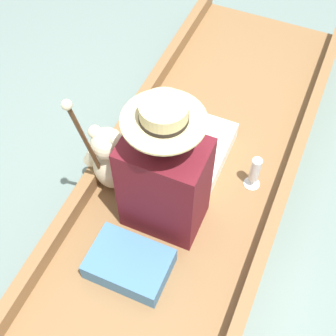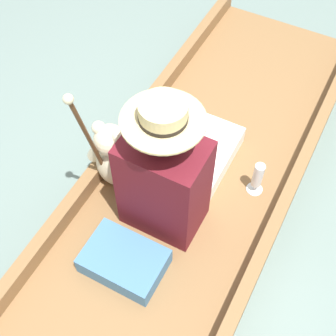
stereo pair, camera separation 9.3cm
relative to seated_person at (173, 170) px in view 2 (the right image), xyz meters
name	(u,v)px [view 2 (the right image)]	position (x,y,z in m)	size (l,w,h in m)	color
ground_plane	(188,204)	(0.04, 0.11, -0.43)	(16.00, 16.00, 0.00)	slate
punt_boat	(189,196)	(0.04, 0.11, -0.35)	(0.99, 3.09, 0.24)	brown
seat_cushion	(124,261)	(-0.04, -0.41, -0.23)	(0.36, 0.25, 0.11)	teal
seated_person	(173,170)	(0.00, 0.00, 0.00)	(0.37, 0.80, 0.80)	white
teddy_bear	(113,157)	(-0.32, -0.01, -0.09)	(0.30, 0.18, 0.43)	beige
wine_glass	(258,177)	(0.34, 0.27, -0.17)	(0.08, 0.08, 0.20)	silver
walking_cane	(88,137)	(-0.35, -0.12, 0.17)	(0.04, 0.19, 0.77)	brown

